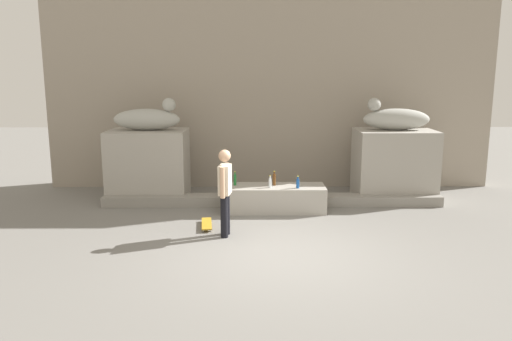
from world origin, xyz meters
The scene contains 14 objects.
ground_plane centered at (0.00, 0.00, 0.00)m, with size 40.00×40.00×0.00m, color slate.
facade_wall centered at (0.00, 5.42, 3.45)m, with size 11.83×0.60×6.89m, color gray.
pedestal_left centered at (-3.02, 3.88, 0.85)m, with size 1.89×1.29×1.70m, color #A39E93.
pedestal_right centered at (3.02, 3.88, 0.85)m, with size 1.89×1.29×1.70m, color #A39E93.
statue_reclining_left centered at (-2.98, 3.88, 1.98)m, with size 1.61×0.59×0.78m.
statue_reclining_right centered at (2.98, 3.88, 1.98)m, with size 1.61×0.59×0.78m.
ledge_block centered at (0.00, 2.73, 0.29)m, with size 2.32×0.83×0.57m, color #A39E93.
skater centered at (-0.99, 0.97, 0.92)m, with size 0.25×0.54×1.67m.
skateboard centered at (-1.40, 1.52, 0.06)m, with size 0.28×0.82×0.08m.
bottle_clear centered at (-0.08, 2.58, 0.68)m, with size 0.06×0.06×0.27m.
bottle_green centered at (-0.86, 2.81, 0.70)m, with size 0.06×0.06×0.32m.
bottle_brown centered at (0.02, 2.79, 0.71)m, with size 0.07×0.07×0.33m.
bottle_blue centered at (0.53, 2.51, 0.68)m, with size 0.07×0.07×0.27m.
stair_step centered at (0.00, 3.21, 0.12)m, with size 7.92×0.50×0.24m, color gray.
Camera 1 is at (-0.47, -8.26, 3.10)m, focal length 35.28 mm.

